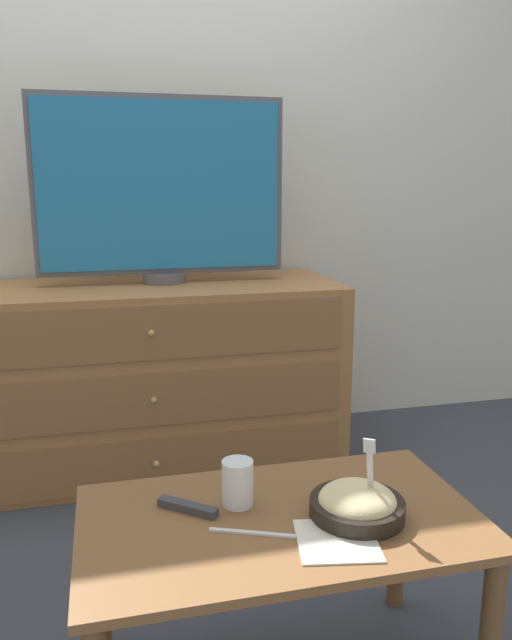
{
  "coord_description": "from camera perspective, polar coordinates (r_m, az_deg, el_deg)",
  "views": [
    {
      "loc": [
        -0.15,
        -2.7,
        1.11
      ],
      "look_at": [
        0.21,
        -1.24,
        0.78
      ],
      "focal_mm": 35.0,
      "sensor_mm": 36.0,
      "label": 1
    }
  ],
  "objects": [
    {
      "name": "drink_cup",
      "position": [
        1.4,
        -1.69,
        -14.89
      ],
      "size": [
        0.07,
        0.07,
        0.1
      ],
      "color": "white",
      "rests_on": "coffee_table"
    },
    {
      "name": "ground_plane",
      "position": [
        2.92,
        -10.06,
        -10.05
      ],
      "size": [
        12.0,
        12.0,
        0.0
      ],
      "primitive_type": "plane",
      "color": "#383D47"
    },
    {
      "name": "napkin",
      "position": [
        1.3,
        7.41,
        -19.35
      ],
      "size": [
        0.18,
        0.18,
        0.0
      ],
      "color": "silver",
      "rests_on": "coffee_table"
    },
    {
      "name": "wall_back",
      "position": [
        2.73,
        -11.16,
        16.24
      ],
      "size": [
        12.0,
        0.05,
        2.6
      ],
      "color": "silver",
      "rests_on": "ground_plane"
    },
    {
      "name": "remote_control",
      "position": [
        1.39,
        -6.15,
        -16.64
      ],
      "size": [
        0.12,
        0.11,
        0.02
      ],
      "color": "#38383D",
      "rests_on": "coffee_table"
    },
    {
      "name": "knife",
      "position": [
        1.31,
        -0.35,
        -18.89
      ],
      "size": [
        0.17,
        0.08,
        0.01
      ],
      "color": "silver",
      "rests_on": "coffee_table"
    },
    {
      "name": "tv",
      "position": [
        2.44,
        -8.69,
        11.75
      ],
      "size": [
        0.95,
        0.16,
        0.7
      ],
      "color": "#515156",
      "rests_on": "dresser"
    },
    {
      "name": "coffee_table",
      "position": [
        1.41,
        2.21,
        -19.9
      ],
      "size": [
        0.84,
        0.48,
        0.42
      ],
      "color": "brown",
      "rests_on": "ground_plane"
    },
    {
      "name": "takeout_bowl",
      "position": [
        1.38,
        9.23,
        -16.26
      ],
      "size": [
        0.2,
        0.2,
        0.19
      ],
      "color": "black",
      "rests_on": "coffee_table"
    },
    {
      "name": "dresser",
      "position": [
        2.5,
        -9.83,
        -5.07
      ],
      "size": [
        1.5,
        0.58,
        0.73
      ],
      "color": "#9E6B3D",
      "rests_on": "ground_plane"
    }
  ]
}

